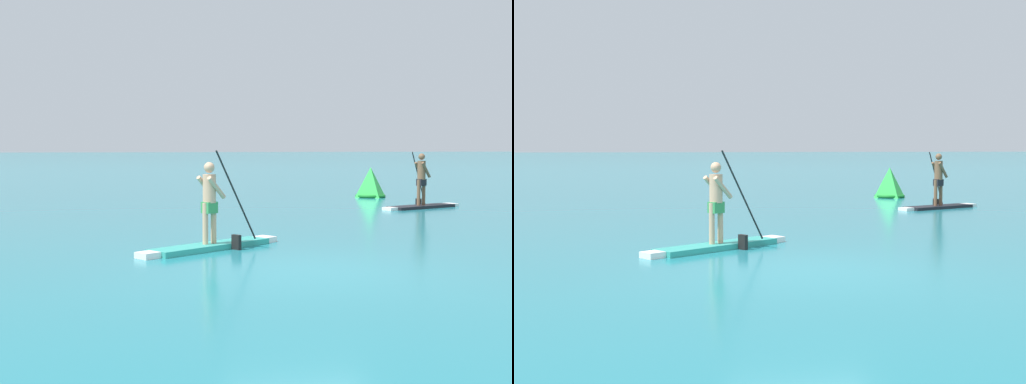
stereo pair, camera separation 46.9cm
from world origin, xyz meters
The scene contains 4 objects.
ground centered at (0.00, 0.00, 0.00)m, with size 440.00×440.00×0.00m, color #1E727F.
paddleboarder_mid_center centered at (-1.15, 2.64, 0.35)m, with size 3.07×2.27×1.98m.
paddleboarder_far_right centered at (6.98, 10.55, 0.39)m, with size 3.10×1.63×1.88m.
race_marker_buoy centered at (7.16, 15.58, 0.52)m, with size 1.19×1.19×1.19m.
Camera 1 is at (-3.27, -11.31, 2.03)m, focal length 50.71 mm.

